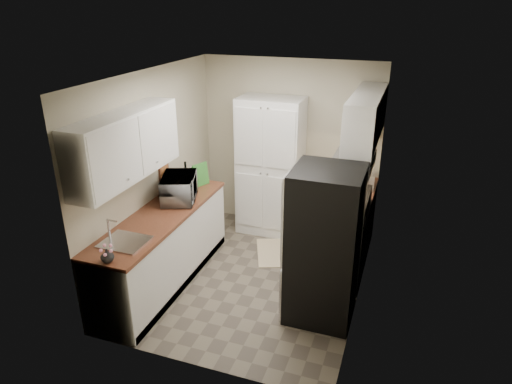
% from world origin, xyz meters
% --- Properties ---
extents(ground, '(3.20, 3.20, 0.00)m').
position_xyz_m(ground, '(0.00, 0.00, 0.00)').
color(ground, '#665B4C').
rests_on(ground, ground).
extents(room_shell, '(2.64, 3.24, 2.52)m').
position_xyz_m(room_shell, '(-0.02, -0.01, 1.63)').
color(room_shell, beige).
rests_on(room_shell, ground).
extents(pantry_cabinet, '(0.90, 0.55, 2.00)m').
position_xyz_m(pantry_cabinet, '(-0.20, 1.32, 1.00)').
color(pantry_cabinet, white).
rests_on(pantry_cabinet, ground).
extents(base_cabinet_left, '(0.60, 2.30, 0.88)m').
position_xyz_m(base_cabinet_left, '(-0.99, -0.43, 0.44)').
color(base_cabinet_left, white).
rests_on(base_cabinet_left, ground).
extents(countertop_left, '(0.63, 2.33, 0.04)m').
position_xyz_m(countertop_left, '(-0.99, -0.43, 0.90)').
color(countertop_left, brown).
rests_on(countertop_left, base_cabinet_left).
extents(base_cabinet_right, '(0.60, 0.80, 0.88)m').
position_xyz_m(base_cabinet_right, '(0.99, 1.19, 0.44)').
color(base_cabinet_right, white).
rests_on(base_cabinet_right, ground).
extents(countertop_right, '(0.63, 0.83, 0.04)m').
position_xyz_m(countertop_right, '(0.99, 1.19, 0.90)').
color(countertop_right, brown).
rests_on(countertop_right, base_cabinet_right).
extents(electric_range, '(0.71, 0.78, 1.13)m').
position_xyz_m(electric_range, '(0.97, 0.39, 0.48)').
color(electric_range, '#B7B7BC').
rests_on(electric_range, ground).
extents(refrigerator, '(0.70, 0.72, 1.70)m').
position_xyz_m(refrigerator, '(0.94, -0.41, 0.85)').
color(refrigerator, '#B7B7BC').
rests_on(refrigerator, ground).
extents(microwave, '(0.57, 0.68, 0.32)m').
position_xyz_m(microwave, '(-0.97, 0.00, 1.08)').
color(microwave, silver).
rests_on(microwave, countertop_left).
extents(wine_bottle, '(0.08, 0.08, 0.33)m').
position_xyz_m(wine_bottle, '(-1.07, 0.38, 1.09)').
color(wine_bottle, black).
rests_on(wine_bottle, countertop_left).
extents(flower_vase, '(0.13, 0.13, 0.13)m').
position_xyz_m(flower_vase, '(-0.93, -1.52, 0.99)').
color(flower_vase, silver).
rests_on(flower_vase, countertop_left).
extents(cutting_board, '(0.12, 0.23, 0.30)m').
position_xyz_m(cutting_board, '(-0.93, 0.53, 1.07)').
color(cutting_board, '#36842F').
rests_on(cutting_board, countertop_left).
extents(toaster_oven, '(0.39, 0.45, 0.22)m').
position_xyz_m(toaster_oven, '(1.09, 1.18, 1.03)').
color(toaster_oven, '#ABAAAF').
rests_on(toaster_oven, countertop_right).
extents(fruit_basket, '(0.23, 0.23, 0.10)m').
position_xyz_m(fruit_basket, '(1.07, 1.20, 1.19)').
color(fruit_basket, orange).
rests_on(fruit_basket, toaster_oven).
extents(kitchen_mat, '(0.72, 0.89, 0.01)m').
position_xyz_m(kitchen_mat, '(0.09, 0.65, 0.01)').
color(kitchen_mat, beige).
rests_on(kitchen_mat, ground).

